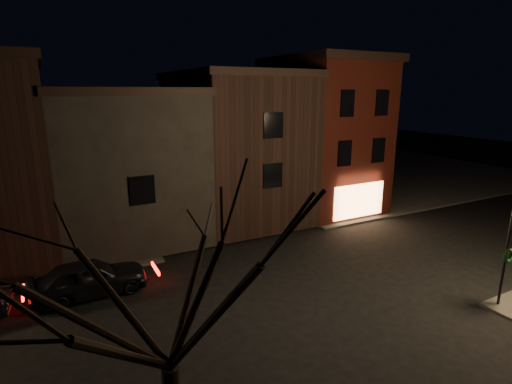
# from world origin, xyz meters

# --- Properties ---
(ground) EXTENTS (120.00, 120.00, 0.00)m
(ground) POSITION_xyz_m (0.00, 0.00, 0.00)
(ground) COLOR black
(ground) RESTS_ON ground
(sidewalk_far_right) EXTENTS (30.00, 30.00, 0.12)m
(sidewalk_far_right) POSITION_xyz_m (20.00, 20.00, 0.06)
(sidewalk_far_right) COLOR #2D2B28
(sidewalk_far_right) RESTS_ON ground
(corner_building) EXTENTS (6.50, 8.50, 10.50)m
(corner_building) POSITION_xyz_m (8.00, 9.47, 5.40)
(corner_building) COLOR #46120C
(corner_building) RESTS_ON ground
(row_building_a) EXTENTS (7.30, 10.30, 9.40)m
(row_building_a) POSITION_xyz_m (1.50, 10.50, 4.83)
(row_building_a) COLOR black
(row_building_a) RESTS_ON ground
(row_building_b) EXTENTS (7.80, 10.30, 8.40)m
(row_building_b) POSITION_xyz_m (-5.75, 10.50, 4.33)
(row_building_b) COLOR black
(row_building_b) RESTS_ON ground
(traffic_signal) EXTENTS (0.58, 0.38, 4.05)m
(traffic_signal) POSITION_xyz_m (5.60, -5.51, 2.81)
(traffic_signal) COLOR black
(traffic_signal) RESTS_ON sidewalk_near_right
(bare_tree_left) EXTENTS (5.60, 5.60, 7.50)m
(bare_tree_left) POSITION_xyz_m (-8.00, -7.00, 5.43)
(bare_tree_left) COLOR black
(bare_tree_left) RESTS_ON sidewalk_near_left
(parked_car_a) EXTENTS (4.67, 2.03, 1.57)m
(parked_car_a) POSITION_xyz_m (-8.62, 3.20, 0.78)
(parked_car_a) COLOR black
(parked_car_a) RESTS_ON ground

